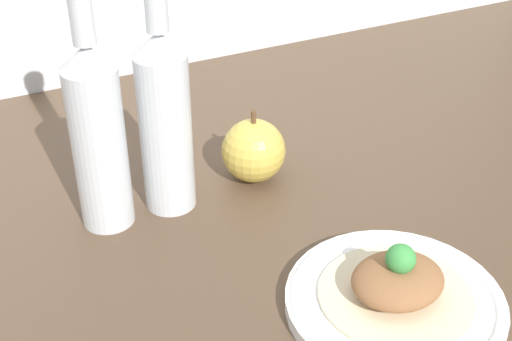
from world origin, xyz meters
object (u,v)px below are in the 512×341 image
object	(u,v)px
cider_bottle_right	(164,115)
plated_food	(397,283)
apple	(254,151)
plate	(395,301)
cider_bottle_left	(97,129)

from	to	relation	value
cider_bottle_right	plated_food	bearing A→B (deg)	-63.43
plated_food	apple	size ratio (longest dim) A/B	1.60
plate	plated_food	size ratio (longest dim) A/B	1.42
apple	cider_bottle_right	bearing A→B (deg)	-176.96
plated_food	cider_bottle_left	distance (cm)	36.31
plated_food	cider_bottle_right	xyz separation A→B (cm)	(-13.84, 27.67, 8.91)
apple	plated_food	bearing A→B (deg)	-85.69
plated_food	cider_bottle_left	bearing A→B (deg)	128.18
cider_bottle_left	plated_food	bearing A→B (deg)	-51.82
plated_food	cider_bottle_right	bearing A→B (deg)	116.57
plated_food	cider_bottle_left	world-z (taller)	cider_bottle_left
plate	cider_bottle_left	distance (cm)	37.01
cider_bottle_left	apple	bearing A→B (deg)	1.81
plated_food	cider_bottle_right	world-z (taller)	cider_bottle_right
plate	apple	xyz separation A→B (cm)	(-2.13, 28.29, 3.14)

